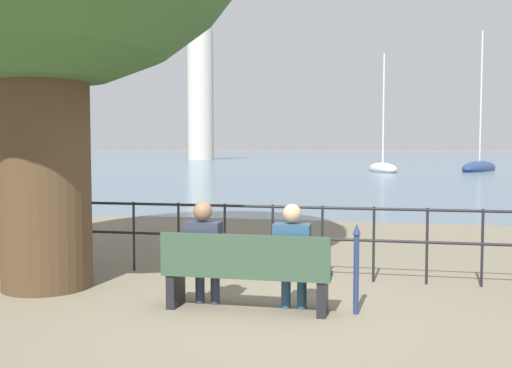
{
  "coord_description": "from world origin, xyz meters",
  "views": [
    {
      "loc": [
        1.41,
        -6.31,
        1.86
      ],
      "look_at": [
        0.0,
        0.5,
        1.42
      ],
      "focal_mm": 40.0,
      "sensor_mm": 36.0,
      "label": 1
    }
  ],
  "objects_px": {
    "seated_person_right": "(292,253)",
    "closed_umbrella": "(356,264)",
    "sailboat_0": "(383,168)",
    "sailboat_1": "(479,167)",
    "harbor_lighthouse": "(201,87)",
    "park_bench": "(246,273)",
    "seated_person_left": "(204,249)"
  },
  "relations": [
    {
      "from": "sailboat_1",
      "to": "sailboat_0",
      "type": "bearing_deg",
      "value": -131.48
    },
    {
      "from": "park_bench",
      "to": "closed_umbrella",
      "type": "height_order",
      "value": "closed_umbrella"
    },
    {
      "from": "park_bench",
      "to": "seated_person_left",
      "type": "height_order",
      "value": "seated_person_left"
    },
    {
      "from": "seated_person_left",
      "to": "closed_umbrella",
      "type": "distance_m",
      "value": 1.76
    },
    {
      "from": "seated_person_right",
      "to": "closed_umbrella",
      "type": "relative_size",
      "value": 1.21
    },
    {
      "from": "seated_person_right",
      "to": "closed_umbrella",
      "type": "distance_m",
      "value": 0.72
    },
    {
      "from": "seated_person_right",
      "to": "sailboat_1",
      "type": "xyz_separation_m",
      "value": [
        9.4,
        43.24,
        -0.38
      ]
    },
    {
      "from": "sailboat_1",
      "to": "seated_person_right",
      "type": "bearing_deg",
      "value": -78.64
    },
    {
      "from": "seated_person_left",
      "to": "seated_person_right",
      "type": "bearing_deg",
      "value": 0.04
    },
    {
      "from": "harbor_lighthouse",
      "to": "sailboat_1",
      "type": "bearing_deg",
      "value": -46.78
    },
    {
      "from": "closed_umbrella",
      "to": "harbor_lighthouse",
      "type": "height_order",
      "value": "harbor_lighthouse"
    },
    {
      "from": "park_bench",
      "to": "seated_person_right",
      "type": "relative_size",
      "value": 1.56
    },
    {
      "from": "seated_person_left",
      "to": "sailboat_0",
      "type": "height_order",
      "value": "sailboat_0"
    },
    {
      "from": "sailboat_0",
      "to": "harbor_lighthouse",
      "type": "distance_m",
      "value": 51.22
    },
    {
      "from": "seated_person_left",
      "to": "harbor_lighthouse",
      "type": "xyz_separation_m",
      "value": [
        -25.17,
        81.14,
        10.85
      ]
    },
    {
      "from": "sailboat_1",
      "to": "harbor_lighthouse",
      "type": "height_order",
      "value": "harbor_lighthouse"
    },
    {
      "from": "sailboat_1",
      "to": "seated_person_left",
      "type": "bearing_deg",
      "value": -79.96
    },
    {
      "from": "seated_person_right",
      "to": "park_bench",
      "type": "bearing_deg",
      "value": -171.44
    },
    {
      "from": "sailboat_0",
      "to": "park_bench",
      "type": "bearing_deg",
      "value": -108.18
    },
    {
      "from": "park_bench",
      "to": "closed_umbrella",
      "type": "bearing_deg",
      "value": 6.2
    },
    {
      "from": "closed_umbrella",
      "to": "harbor_lighthouse",
      "type": "distance_m",
      "value": 86.14
    },
    {
      "from": "park_bench",
      "to": "sailboat_1",
      "type": "relative_size",
      "value": 0.16
    },
    {
      "from": "closed_umbrella",
      "to": "sailboat_0",
      "type": "distance_m",
      "value": 39.56
    },
    {
      "from": "sailboat_0",
      "to": "closed_umbrella",
      "type": "bearing_deg",
      "value": -106.41
    },
    {
      "from": "park_bench",
      "to": "sailboat_0",
      "type": "xyz_separation_m",
      "value": [
        2.1,
        39.69,
        -0.15
      ]
    },
    {
      "from": "closed_umbrella",
      "to": "harbor_lighthouse",
      "type": "relative_size",
      "value": 0.04
    },
    {
      "from": "seated_person_right",
      "to": "closed_umbrella",
      "type": "bearing_deg",
      "value": 4.47
    },
    {
      "from": "seated_person_left",
      "to": "harbor_lighthouse",
      "type": "bearing_deg",
      "value": 107.23
    },
    {
      "from": "park_bench",
      "to": "seated_person_left",
      "type": "relative_size",
      "value": 1.56
    },
    {
      "from": "park_bench",
      "to": "sailboat_0",
      "type": "height_order",
      "value": "sailboat_0"
    },
    {
      "from": "park_bench",
      "to": "sailboat_1",
      "type": "distance_m",
      "value": 44.44
    },
    {
      "from": "seated_person_left",
      "to": "harbor_lighthouse",
      "type": "distance_m",
      "value": 85.64
    }
  ]
}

